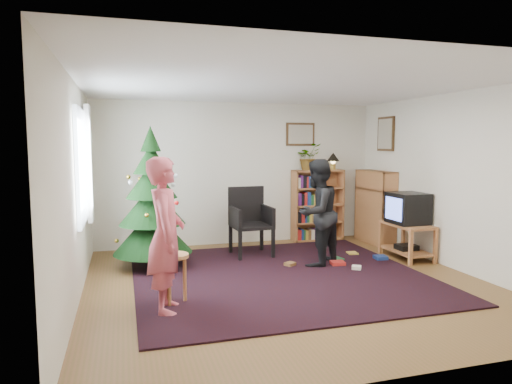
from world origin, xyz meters
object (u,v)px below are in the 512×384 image
object	(u,v)px
person_standing	(166,235)
tv_stand	(407,238)
picture_back	(300,134)
table_lamp	(333,158)
christmas_tree	(152,209)
bookshelf_right	(375,206)
bookshelf_back	(318,204)
potted_plant	(308,157)
crt_tv	(408,208)
armchair	(249,218)
stool	(173,265)
person_by_chair	(317,213)
picture_right	(386,134)

from	to	relation	value
person_standing	tv_stand	bearing A→B (deg)	-64.68
picture_back	table_lamp	xyz separation A→B (m)	(0.60, -0.14, -0.44)
christmas_tree	bookshelf_right	bearing A→B (deg)	8.27
bookshelf_back	potted_plant	size ratio (longest dim) A/B	2.69
crt_tv	potted_plant	bearing A→B (deg)	120.00
armchair	stool	size ratio (longest dim) A/B	1.94
armchair	bookshelf_back	bearing A→B (deg)	23.57
stool	person_by_chair	bearing A→B (deg)	25.56
crt_tv	bookshelf_back	bearing A→B (deg)	114.59
picture_right	person_standing	xyz separation A→B (m)	(-4.05, -2.34, -1.13)
christmas_tree	tv_stand	distance (m)	3.90
tv_stand	crt_tv	bearing A→B (deg)	-180.00
christmas_tree	potted_plant	distance (m)	3.14
person_standing	christmas_tree	bearing A→B (deg)	7.89
potted_plant	stool	bearing A→B (deg)	-135.21
bookshelf_right	person_by_chair	world-z (taller)	person_by_chair
crt_tv	stool	size ratio (longest dim) A/B	0.97
armchair	bookshelf_right	bearing A→B (deg)	2.54
tv_stand	crt_tv	distance (m)	0.46
tv_stand	table_lamp	size ratio (longest dim) A/B	2.77
tv_stand	person_standing	world-z (taller)	person_standing
picture_right	picture_back	bearing A→B (deg)	151.31
picture_back	bookshelf_right	size ratio (longest dim) A/B	0.42
table_lamp	crt_tv	bearing A→B (deg)	-74.45
bookshelf_right	crt_tv	xyz separation A→B (m)	(-0.12, -1.14, 0.12)
christmas_tree	potted_plant	size ratio (longest dim) A/B	4.20
picture_back	bookshelf_back	size ratio (longest dim) A/B	0.42
christmas_tree	person_by_chair	size ratio (longest dim) A/B	1.30
picture_right	bookshelf_right	xyz separation A→B (m)	(-0.14, 0.06, -1.29)
person_standing	table_lamp	bearing A→B (deg)	-41.63
bookshelf_right	table_lamp	bearing A→B (deg)	48.02
tv_stand	table_lamp	world-z (taller)	table_lamp
armchair	person_standing	xyz separation A→B (m)	(-1.51, -2.18, 0.23)
person_standing	stool	bearing A→B (deg)	-16.78
picture_back	bookshelf_right	world-z (taller)	picture_back
picture_right	stool	bearing A→B (deg)	-151.80
armchair	potted_plant	world-z (taller)	potted_plant
christmas_tree	person_standing	xyz separation A→B (m)	(0.03, -1.82, -0.02)
bookshelf_right	tv_stand	distance (m)	1.20
bookshelf_back	armchair	bearing A→B (deg)	-153.86
christmas_tree	stool	world-z (taller)	christmas_tree
bookshelf_back	armchair	xyz separation A→B (m)	(-1.52, -0.74, -0.07)
armchair	person_by_chair	world-z (taller)	person_by_chair
bookshelf_back	person_standing	size ratio (longest dim) A/B	0.79
table_lamp	picture_back	bearing A→B (deg)	167.36
picture_right	person_standing	distance (m)	4.81
armchair	person_standing	bearing A→B (deg)	-127.25
bookshelf_back	person_standing	xyz separation A→B (m)	(-3.03, -2.93, 0.16)
picture_back	picture_right	size ratio (longest dim) A/B	0.92
tv_stand	armchair	bearing A→B (deg)	157.89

